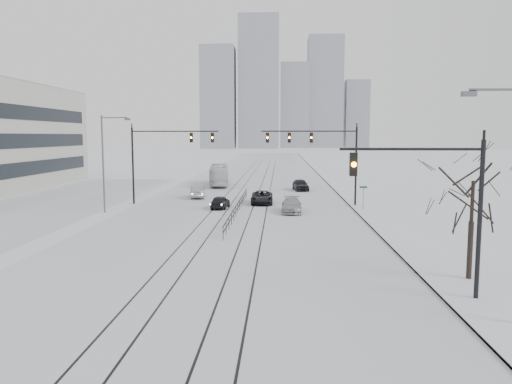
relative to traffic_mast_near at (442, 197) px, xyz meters
The scene contains 20 objects.
ground 13.16m from the traffic_mast_near, 150.93° to the right, with size 500.00×500.00×0.00m, color silver.
road 55.26m from the traffic_mast_near, 101.30° to the left, with size 22.00×260.00×0.02m, color silver.
sidewalk_east 54.26m from the traffic_mast_near, 87.13° to the left, with size 5.00×260.00×0.16m, color silver.
curb 54.19m from the traffic_mast_near, 89.72° to the left, with size 0.10×260.00×0.12m, color gray.
parking_strip 42.54m from the traffic_mast_near, 136.71° to the left, with size 14.00×60.00×0.03m, color silver.
tram_rails 35.96m from the traffic_mast_near, 107.60° to the left, with size 5.30×180.00×0.01m.
skyline 268.96m from the traffic_mast_near, 91.23° to the left, with size 96.00×48.00×72.00m.
traffic_mast_near is the anchor object (origin of this frame).
traffic_mast_ne 29.14m from the traffic_mast_near, 95.19° to the left, with size 9.60×0.37×8.00m.
traffic_mast_nw 35.69m from the traffic_mast_near, 122.77° to the left, with size 9.10×0.37×8.00m.
street_light_west 33.24m from the traffic_mast_near, 133.76° to the left, with size 2.73×0.25×9.00m.
bare_tree 3.85m from the traffic_mast_near, 51.24° to the left, with size 4.40×4.40×6.10m.
median_fence 26.62m from the traffic_mast_near, 114.20° to the left, with size 0.06×24.00×1.00m.
street_sign 26.19m from the traffic_mast_near, 87.77° to the left, with size 0.70×0.06×2.40m.
sedan_sb_inner 30.21m from the traffic_mast_near, 115.28° to the left, with size 1.50×3.72×1.27m, color black.
sedan_sb_outer 39.11m from the traffic_mast_near, 114.85° to the left, with size 1.51×4.34×1.43m, color #989B9F.
sedan_nb_front 32.09m from the traffic_mast_near, 106.02° to the left, with size 2.24×4.86×1.35m, color black.
sedan_nb_right 25.77m from the traffic_mast_near, 103.17° to the left, with size 1.85×4.55×1.32m, color #A1A3A9.
sedan_nb_far 44.07m from the traffic_mast_near, 95.49° to the left, with size 1.76×4.37×1.49m, color black.
box_truck 52.14m from the traffic_mast_near, 107.49° to the left, with size 2.52×10.78×3.00m, color silver.
Camera 1 is at (3.86, -15.42, 7.18)m, focal length 35.00 mm.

